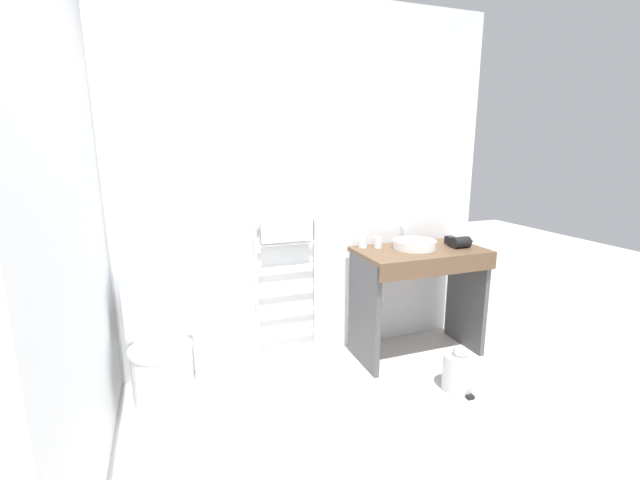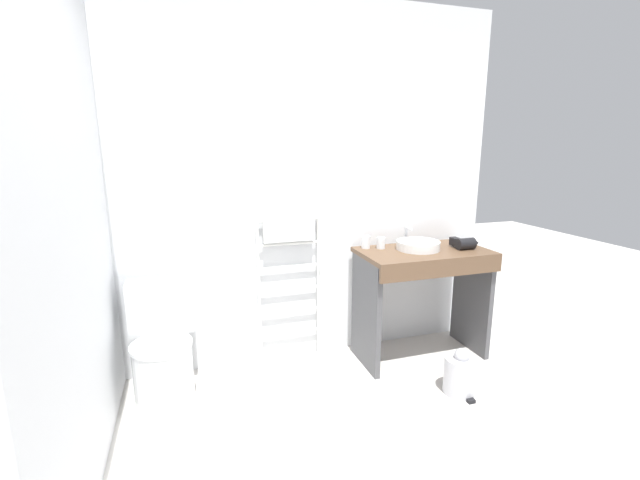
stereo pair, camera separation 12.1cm
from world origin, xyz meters
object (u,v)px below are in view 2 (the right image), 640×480
object	(u,v)px
towel_radiator	(289,258)
cup_near_wall	(366,242)
sink_basin	(418,245)
hair_dryer	(465,243)
cup_near_edge	(381,243)
trash_bin	(461,374)
toilet	(163,351)

from	to	relation	value
towel_radiator	cup_near_wall	size ratio (longest dim) A/B	12.17
sink_basin	hair_dryer	world-z (taller)	hair_dryer
hair_dryer	sink_basin	bearing A→B (deg)	165.25
cup_near_wall	cup_near_edge	bearing A→B (deg)	-23.04
cup_near_wall	trash_bin	size ratio (longest dim) A/B	0.29
cup_near_edge	hair_dryer	distance (m)	0.65
towel_radiator	toilet	bearing A→B (deg)	-163.63
cup_near_wall	trash_bin	distance (m)	1.16
toilet	towel_radiator	bearing A→B (deg)	16.37
cup_near_edge	toilet	bearing A→B (deg)	-174.57
cup_near_wall	hair_dryer	world-z (taller)	cup_near_wall
sink_basin	trash_bin	world-z (taller)	sink_basin
hair_dryer	trash_bin	world-z (taller)	hair_dryer
towel_radiator	cup_near_edge	world-z (taller)	towel_radiator
towel_radiator	trash_bin	size ratio (longest dim) A/B	3.56
cup_near_edge	hair_dryer	size ratio (longest dim) A/B	0.46
trash_bin	cup_near_wall	bearing A→B (deg)	117.37
cup_near_wall	cup_near_edge	xyz separation A→B (m)	(0.11, -0.05, -0.00)
cup_near_wall	hair_dryer	distance (m)	0.77
towel_radiator	trash_bin	xyz separation A→B (m)	(0.99, -0.83, -0.68)
cup_near_wall	trash_bin	xyz separation A→B (m)	(0.39, -0.75, -0.78)
toilet	trash_bin	distance (m)	2.00
towel_radiator	hair_dryer	bearing A→B (deg)	-14.06
towel_radiator	cup_near_edge	distance (m)	0.72
cup_near_wall	cup_near_edge	world-z (taller)	cup_near_wall
sink_basin	hair_dryer	distance (m)	0.37
hair_dryer	trash_bin	xyz separation A→B (m)	(-0.33, -0.50, -0.78)
toilet	trash_bin	world-z (taller)	toilet
cup_near_wall	cup_near_edge	size ratio (longest dim) A/B	1.11
toilet	cup_near_edge	distance (m)	1.74
cup_near_wall	sink_basin	bearing A→B (deg)	-24.18
hair_dryer	towel_radiator	bearing A→B (deg)	165.94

